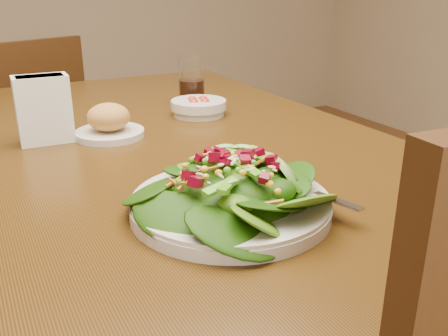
% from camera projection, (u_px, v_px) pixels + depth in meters
% --- Properties ---
extents(dining_table, '(0.90, 1.40, 0.75)m').
position_uv_depth(dining_table, '(159.00, 183.00, 1.07)').
color(dining_table, '#4B2D0B').
rests_on(dining_table, ground_plane).
extents(chair_far, '(0.52, 0.52, 0.86)m').
position_uv_depth(chair_far, '(30.00, 143.00, 1.96)').
color(chair_far, black).
rests_on(chair_far, ground_plane).
extents(salad_plate, '(0.29, 0.28, 0.08)m').
position_uv_depth(salad_plate, '(237.00, 192.00, 0.70)').
color(salad_plate, silver).
rests_on(salad_plate, dining_table).
extents(bread_plate, '(0.14, 0.14, 0.07)m').
position_uv_depth(bread_plate, '(109.00, 123.00, 1.04)').
color(bread_plate, silver).
rests_on(bread_plate, dining_table).
extents(tomato_bowl, '(0.13, 0.13, 0.04)m').
position_uv_depth(tomato_bowl, '(199.00, 107.00, 1.21)').
color(tomato_bowl, silver).
rests_on(tomato_bowl, dining_table).
extents(drinking_glass, '(0.07, 0.07, 0.12)m').
position_uv_depth(drinking_glass, '(192.00, 83.00, 1.31)').
color(drinking_glass, silver).
rests_on(drinking_glass, dining_table).
extents(napkin_holder, '(0.11, 0.06, 0.13)m').
position_uv_depth(napkin_holder, '(43.00, 108.00, 0.99)').
color(napkin_holder, white).
rests_on(napkin_holder, dining_table).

